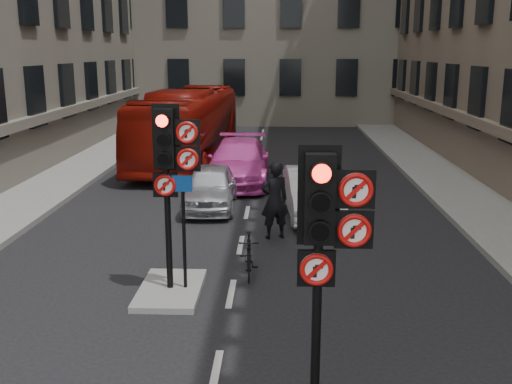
# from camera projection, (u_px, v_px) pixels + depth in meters

# --- Properties ---
(pavement_left) EXTENTS (3.00, 50.00, 0.16)m
(pavement_left) POSITION_uv_depth(u_px,v_px,m) (20.00, 199.00, 18.81)
(pavement_left) COLOR gray
(pavement_left) RESTS_ON ground
(pavement_right) EXTENTS (3.00, 50.00, 0.16)m
(pavement_right) POSITION_uv_depth(u_px,v_px,m) (484.00, 204.00, 18.29)
(pavement_right) COLOR gray
(pavement_right) RESTS_ON ground
(centre_island) EXTENTS (1.20, 2.00, 0.12)m
(centre_island) POSITION_uv_depth(u_px,v_px,m) (170.00, 290.00, 11.80)
(centre_island) COLOR gray
(centre_island) RESTS_ON ground
(signal_near) EXTENTS (0.91, 0.40, 3.58)m
(signal_near) POSITION_uv_depth(u_px,v_px,m) (326.00, 228.00, 7.22)
(signal_near) COLOR black
(signal_near) RESTS_ON ground
(signal_far) EXTENTS (0.91, 0.40, 3.58)m
(signal_far) POSITION_uv_depth(u_px,v_px,m) (170.00, 158.00, 11.17)
(signal_far) COLOR black
(signal_far) RESTS_ON centre_island
(car_silver) EXTENTS (1.60, 3.81, 1.29)m
(car_silver) POSITION_uv_depth(u_px,v_px,m) (210.00, 187.00, 18.02)
(car_silver) COLOR #B6B8BE
(car_silver) RESTS_ON ground
(car_white) EXTENTS (1.70, 4.15, 1.34)m
(car_white) POSITION_uv_depth(u_px,v_px,m) (312.00, 192.00, 17.20)
(car_white) COLOR silver
(car_white) RESTS_ON ground
(car_pink) EXTENTS (2.12, 5.20, 1.51)m
(car_pink) POSITION_uv_depth(u_px,v_px,m) (239.00, 162.00, 21.39)
(car_pink) COLOR #DA40A7
(car_pink) RESTS_ON ground
(bus_red) EXTENTS (3.32, 11.11, 3.05)m
(bus_red) POSITION_uv_depth(u_px,v_px,m) (188.00, 126.00, 25.19)
(bus_red) COLOR maroon
(bus_red) RESTS_ON ground
(motorcycle) EXTENTS (0.48, 1.49, 0.88)m
(motorcycle) POSITION_uv_depth(u_px,v_px,m) (249.00, 255.00, 12.62)
(motorcycle) COLOR black
(motorcycle) RESTS_ON ground
(motorcyclist) EXTENTS (0.84, 0.69, 1.98)m
(motorcyclist) POSITION_uv_depth(u_px,v_px,m) (274.00, 200.00, 15.00)
(motorcyclist) COLOR black
(motorcyclist) RESTS_ON ground
(info_sign) EXTENTS (0.39, 0.11, 2.26)m
(info_sign) POSITION_uv_depth(u_px,v_px,m) (183.00, 216.00, 11.42)
(info_sign) COLOR black
(info_sign) RESTS_ON centre_island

